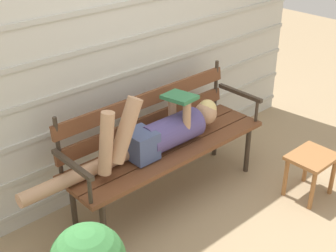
# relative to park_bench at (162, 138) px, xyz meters

# --- Properties ---
(ground_plane) EXTENTS (12.00, 12.00, 0.00)m
(ground_plane) POSITION_rel_park_bench_xyz_m (-0.00, -0.15, -0.52)
(ground_plane) COLOR tan
(house_siding) EXTENTS (4.07, 0.08, 2.47)m
(house_siding) POSITION_rel_park_bench_xyz_m (-0.00, 0.41, 0.72)
(house_siding) COLOR beige
(house_siding) RESTS_ON ground
(park_bench) EXTENTS (1.75, 0.51, 0.92)m
(park_bench) POSITION_rel_park_bench_xyz_m (0.00, 0.00, 0.00)
(park_bench) COLOR brown
(park_bench) RESTS_ON ground
(reclining_person) EXTENTS (1.73, 0.27, 0.57)m
(reclining_person) POSITION_rel_park_bench_xyz_m (-0.11, -0.07, 0.11)
(reclining_person) COLOR #514784
(footstool) EXTENTS (0.38, 0.31, 0.38)m
(footstool) POSITION_rel_park_bench_xyz_m (0.87, -0.83, -0.22)
(footstool) COLOR #9E6638
(footstool) RESTS_ON ground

